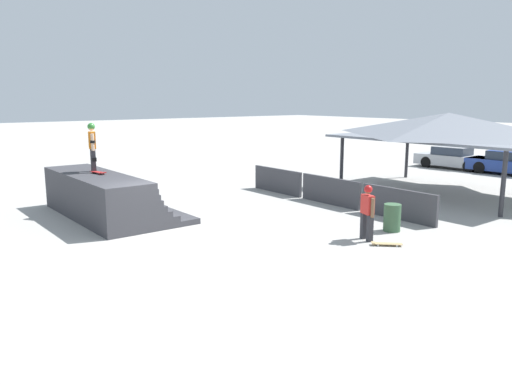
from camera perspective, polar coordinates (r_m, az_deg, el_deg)
name	(u,v)px	position (r m, az deg, el deg)	size (l,w,h in m)	color
ground_plane	(165,236)	(15.16, -10.36, -5.00)	(160.00, 160.00, 0.00)	#A3A09B
quarter_pipe_ramp	(104,198)	(18.04, -17.00, -0.61)	(5.96, 3.15, 1.51)	#38383D
skater_on_deck	(92,144)	(18.27, -18.21, 5.24)	(0.74, 0.37, 1.71)	#2D2D33
skateboard_on_deck	(98,172)	(17.87, -17.58, 2.18)	(0.81, 0.32, 0.09)	red
bystander_walking	(367,208)	(14.64, 12.62, -1.81)	(0.63, 0.33, 1.62)	#2D2D33
skateboard_on_ground	(386,244)	(14.42, 14.61, -5.73)	(0.74, 0.75, 0.09)	silver
barrier_fence	(330,191)	(19.49, 8.49, 0.13)	(9.24, 0.12, 1.05)	#3D3D42
pavilion_shelter	(448,126)	(22.79, 21.10, 7.02)	(8.67, 5.83, 3.45)	#2D2D33
trash_bin	(392,218)	(15.95, 15.29, -2.84)	(0.52, 0.52, 0.85)	#385B3D
parked_car_silver	(453,158)	(31.51, 21.59, 3.62)	(4.33, 1.93, 1.27)	#A8AAAF
parked_car_blue	(512,163)	(30.19, 27.18, 2.92)	(4.59, 1.96, 1.27)	navy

